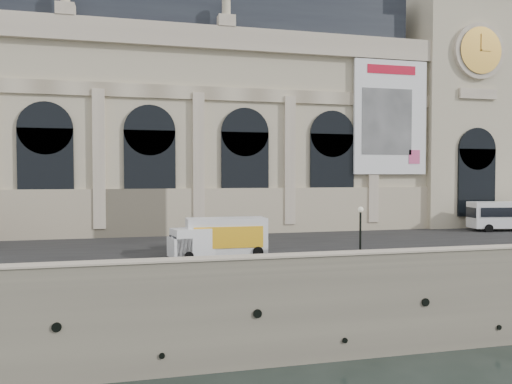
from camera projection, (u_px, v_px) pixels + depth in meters
ground at (227, 372)px, 31.39m from camera, size 260.00×260.00×0.00m
quay at (179, 247)px, 65.27m from camera, size 160.00×70.00×6.00m
street at (199, 246)px, 44.77m from camera, size 160.00×24.00×0.06m
parapet at (225, 266)px, 31.74m from camera, size 160.00×1.40×1.21m
museum at (130, 113)px, 59.26m from camera, size 69.00×18.70×29.10m
clock_pavilion at (442, 91)px, 65.71m from camera, size 13.00×14.72×36.70m
van_b at (228, 235)px, 42.34m from camera, size 5.85×2.89×2.50m
van_c at (200, 242)px, 38.57m from camera, size 5.54×3.09×2.33m
box_truck at (221, 237)px, 39.36m from camera, size 7.49×2.71×3.01m
lamp_right at (360, 235)px, 36.22m from camera, size 0.42×0.42×4.12m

